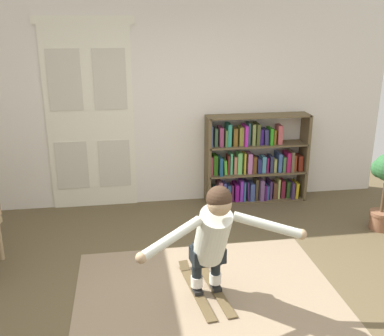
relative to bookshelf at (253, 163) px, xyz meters
The scene contains 7 objects.
ground_plane 2.71m from the bookshelf, 115.73° to the right, with size 7.20×7.20×0.00m, color brown.
back_wall 1.48m from the bookshelf, 169.64° to the left, with size 6.00×0.10×2.90m, color silver.
double_door 2.26m from the bookshelf, behind, with size 1.22×0.05×2.45m.
rug 2.39m from the bookshelf, 116.66° to the right, with size 2.40×1.74×0.01m, color #8B765D.
bookshelf is the anchor object (origin of this frame).
skis_pair 2.36m from the bookshelf, 117.12° to the right, with size 0.39×0.97×0.07m.
person_skier 2.48m from the bookshelf, 114.42° to the right, with size 1.43×0.71×1.08m.
Camera 1 is at (-0.58, -3.20, 2.41)m, focal length 41.74 mm.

